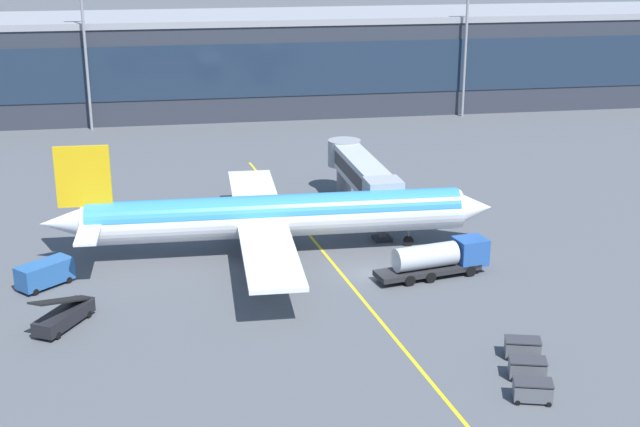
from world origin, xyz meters
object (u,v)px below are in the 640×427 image
Objects in this scene: main_airliner at (273,216)px; crew_van at (44,273)px; fuel_tanker at (439,258)px; baggage_cart_1 at (527,368)px; baggage_cart_0 at (533,390)px; belt_loader at (64,315)px; baggage_cart_2 at (523,348)px.

crew_van is at bearing -166.36° from main_airliner.
fuel_tanker is 3.74× the size of baggage_cart_1.
main_airliner reaches higher than baggage_cart_0.
baggage_cart_1 is at bearing -32.23° from crew_van.
fuel_tanker reaches higher than baggage_cart_1.
baggage_cart_0 is (32.87, -17.28, -0.21)m from belt_loader.
baggage_cart_0 and baggage_cart_1 have the same top height.
main_airliner reaches higher than belt_loader.
main_airliner is 4.00× the size of fuel_tanker.
belt_loader is 1.30× the size of crew_van.
main_airliner is at bearing 122.44° from baggage_cart_2.
crew_van is 42.98m from baggage_cart_1.
belt_loader reaches higher than baggage_cart_0.
belt_loader is (-33.05, -5.42, -0.76)m from fuel_tanker.
baggage_cart_1 is (0.69, -19.62, -0.96)m from fuel_tanker.
fuel_tanker is 2.16× the size of crew_van.
crew_van is 44.00m from baggage_cart_0.
belt_loader is 2.24× the size of baggage_cart_1.
belt_loader is 37.14m from baggage_cart_0.
baggage_cart_2 is (34.60, -11.12, -0.21)m from belt_loader.
crew_van reaches higher than baggage_cart_1.
baggage_cart_0 is (14.17, -31.17, -3.05)m from main_airliner.
baggage_cart_0 is 3.20m from baggage_cart_1.
belt_loader is 2.24× the size of baggage_cart_2.
main_airliner is 8.66× the size of crew_van.
belt_loader is (-18.70, -13.89, -2.85)m from main_airliner.
baggage_cart_1 is at bearing -22.83° from belt_loader.
baggage_cart_2 is at bearing 74.34° from baggage_cart_0.
belt_loader is at bearing 157.17° from baggage_cart_1.
baggage_cart_0 is 1.00× the size of baggage_cart_2.
belt_loader is 2.24× the size of baggage_cart_0.
crew_van is 1.73× the size of baggage_cart_2.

